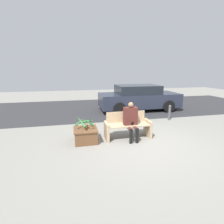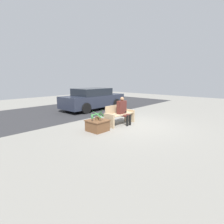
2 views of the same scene
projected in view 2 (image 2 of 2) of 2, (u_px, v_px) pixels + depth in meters
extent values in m
plane|color=gray|center=(132.00, 125.00, 7.99)|extent=(30.00, 30.00, 0.00)
cube|color=#2D2D30|center=(65.00, 110.00, 11.58)|extent=(20.00, 6.00, 0.01)
cube|color=tan|center=(109.00, 121.00, 7.51)|extent=(0.09, 0.56, 0.59)
cube|color=tan|center=(129.00, 115.00, 8.59)|extent=(0.09, 0.56, 0.59)
cube|color=tan|center=(120.00, 114.00, 8.01)|extent=(1.38, 0.52, 0.04)
cube|color=tan|center=(116.00, 109.00, 8.14)|extent=(1.38, 0.04, 0.38)
cube|color=#51231E|center=(122.00, 107.00, 7.97)|extent=(0.45, 0.22, 0.59)
sphere|color=#8C6647|center=(122.00, 99.00, 7.89)|extent=(0.18, 0.18, 0.18)
cylinder|color=#51231E|center=(124.00, 116.00, 7.83)|extent=(0.11, 0.41, 0.11)
cylinder|color=#51231E|center=(126.00, 115.00, 7.98)|extent=(0.11, 0.41, 0.11)
cylinder|color=black|center=(127.00, 121.00, 7.73)|extent=(0.10, 0.10, 0.49)
cylinder|color=black|center=(130.00, 120.00, 7.88)|extent=(0.10, 0.10, 0.49)
cube|color=black|center=(126.00, 112.00, 7.86)|extent=(0.07, 0.09, 0.12)
cube|color=brown|center=(97.00, 125.00, 7.01)|extent=(0.70, 0.72, 0.45)
cube|color=brown|center=(97.00, 121.00, 6.97)|extent=(0.75, 0.77, 0.04)
cylinder|color=brown|center=(97.00, 118.00, 6.96)|extent=(0.17, 0.17, 0.14)
cone|color=#387F3D|center=(101.00, 112.00, 7.01)|extent=(0.14, 0.38, 0.36)
cone|color=#387F3D|center=(96.00, 114.00, 7.13)|extent=(0.42, 0.29, 0.19)
cone|color=#387F3D|center=(92.00, 115.00, 6.90)|extent=(0.34, 0.39, 0.20)
cone|color=#387F3D|center=(97.00, 114.00, 6.75)|extent=(0.31, 0.35, 0.34)
cone|color=#387F3D|center=(101.00, 114.00, 6.86)|extent=(0.40, 0.23, 0.33)
cube|color=#232838|center=(93.00, 101.00, 11.97)|extent=(4.49, 1.80, 0.76)
cube|color=black|center=(92.00, 92.00, 11.77)|extent=(2.34, 1.66, 0.47)
cylinder|color=black|center=(116.00, 103.00, 12.45)|extent=(0.66, 0.18, 0.66)
cylinder|color=black|center=(99.00, 101.00, 13.63)|extent=(0.66, 0.18, 0.66)
cylinder|color=black|center=(86.00, 108.00, 10.41)|extent=(0.66, 0.18, 0.66)
cylinder|color=black|center=(69.00, 105.00, 11.59)|extent=(0.66, 0.18, 0.66)
cylinder|color=#4C4C51|center=(125.00, 107.00, 11.02)|extent=(0.11, 0.11, 0.61)
sphere|color=#4C4C51|center=(125.00, 102.00, 10.96)|extent=(0.13, 0.13, 0.13)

